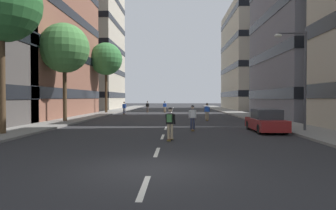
% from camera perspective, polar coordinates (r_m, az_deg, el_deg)
% --- Properties ---
extents(ground_plane, '(181.15, 181.15, 0.00)m').
position_cam_1_polar(ground_plane, '(39.86, 0.48, -1.94)').
color(ground_plane, '#28282B').
extents(sidewalk_left, '(3.29, 83.02, 0.14)m').
position_cam_1_polar(sidewalk_left, '(44.85, -11.83, -1.51)').
color(sidewalk_left, gray).
rests_on(sidewalk_left, ground_plane).
extents(sidewalk_right, '(3.29, 83.02, 0.14)m').
position_cam_1_polar(sidewalk_right, '(44.49, 13.11, -1.54)').
color(sidewalk_right, gray).
rests_on(sidewalk_right, ground_plane).
extents(lane_markings, '(0.16, 67.20, 0.01)m').
position_cam_1_polar(lane_markings, '(40.17, 0.49, -1.91)').
color(lane_markings, silver).
rests_on(lane_markings, ground_plane).
extents(building_left_mid, '(15.15, 21.88, 23.03)m').
position_cam_1_polar(building_left_mid, '(41.70, -27.35, 14.12)').
color(building_left_mid, brown).
rests_on(building_left_mid, ground_plane).
extents(building_left_far, '(15.15, 16.89, 33.35)m').
position_cam_1_polar(building_left_far, '(66.40, -16.04, 13.88)').
color(building_left_far, '#BCB29E').
rests_on(building_left_far, ground_plane).
extents(building_right_mid, '(15.15, 16.81, 22.67)m').
position_cam_1_polar(building_right_mid, '(40.90, 28.63, 14.10)').
color(building_right_mid, slate).
rests_on(building_right_mid, ground_plane).
extents(building_right_far, '(15.15, 20.46, 20.39)m').
position_cam_1_polar(building_right_far, '(64.81, 17.96, 8.37)').
color(building_right_far, '#B2A893').
rests_on(building_right_far, ground_plane).
extents(parked_car_near, '(1.82, 4.40, 1.52)m').
position_cam_1_polar(parked_car_near, '(21.29, 17.98, -2.97)').
color(parked_car_near, maroon).
rests_on(parked_car_near, ground_plane).
extents(street_tree_near, '(4.60, 4.60, 9.09)m').
position_cam_1_polar(street_tree_near, '(30.18, -18.95, 10.07)').
color(street_tree_near, '#4C3823').
rests_on(street_tree_near, sidewalk_left).
extents(street_tree_mid, '(4.78, 4.78, 10.30)m').
position_cam_1_polar(street_tree_mid, '(46.04, -11.61, 8.47)').
color(street_tree_mid, '#4C3823').
rests_on(street_tree_mid, sidewalk_left).
extents(street_tree_far, '(4.71, 4.71, 10.21)m').
position_cam_1_polar(street_tree_far, '(21.45, -28.94, 16.54)').
color(street_tree_far, '#4C3823').
rests_on(street_tree_far, sidewalk_left).
extents(streetlamp_right, '(2.13, 0.30, 6.50)m').
position_cam_1_polar(streetlamp_right, '(21.87, 23.60, 6.11)').
color(streetlamp_right, '#3F3F44').
rests_on(streetlamp_right, sidewalk_right).
extents(skater_0, '(0.54, 0.91, 1.78)m').
position_cam_1_polar(skater_0, '(42.25, -8.27, -0.43)').
color(skater_0, brown).
rests_on(skater_0, ground_plane).
extents(skater_1, '(0.57, 0.92, 1.78)m').
position_cam_1_polar(skater_1, '(16.11, 0.40, -3.14)').
color(skater_1, brown).
rests_on(skater_1, ground_plane).
extents(skater_2, '(0.55, 0.91, 1.78)m').
position_cam_1_polar(skater_2, '(30.59, 7.38, -1.09)').
color(skater_2, brown).
rests_on(skater_2, ground_plane).
extents(skater_3, '(0.53, 0.90, 1.78)m').
position_cam_1_polar(skater_3, '(21.05, 4.66, -2.18)').
color(skater_3, brown).
rests_on(skater_3, ground_plane).
extents(skater_4, '(0.54, 0.91, 1.78)m').
position_cam_1_polar(skater_4, '(48.80, -3.89, -0.19)').
color(skater_4, brown).
rests_on(skater_4, ground_plane).
extents(skater_5, '(0.57, 0.92, 1.78)m').
position_cam_1_polar(skater_5, '(47.74, -0.62, -0.22)').
color(skater_5, brown).
rests_on(skater_5, ground_plane).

